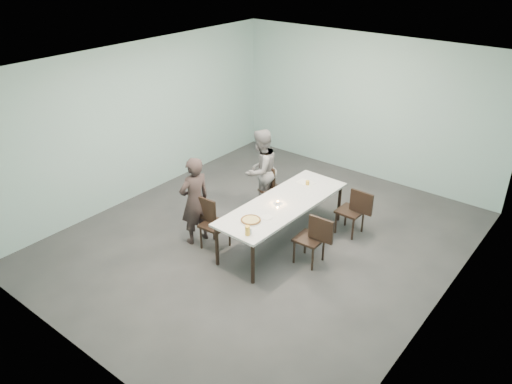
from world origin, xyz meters
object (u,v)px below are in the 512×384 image
Objects in this scene: chair_near_left at (211,220)px; diner_far at (261,170)px; amber_tumbler at (307,183)px; chair_far_left at (271,186)px; chair_near_right at (314,237)px; water_tumbler at (249,231)px; diner_near at (195,201)px; side_plate at (267,217)px; beer_glass at (248,231)px; chair_far_right at (355,209)px; tealight at (278,203)px; table at (283,205)px; pizza at (251,220)px.

chair_near_left is 1.59m from diner_far.
chair_far_left is at bearing -177.47° from amber_tumbler.
chair_near_right is 1.10m from water_tumbler.
amber_tumbler is at bearing 158.84° from diner_near.
diner_far is 1.67m from side_plate.
beer_glass reaches higher than amber_tumbler.
chair_near_right is 1.19m from chair_far_right.
side_plate is at bearing 23.58° from chair_near_right.
tealight is at bearing 138.10° from diner_near.
side_plate is 0.49m from tealight.
tealight reaches higher than table.
beer_glass reaches higher than tealight.
pizza is at bearing 122.05° from beer_glass.
chair_far_left is at bearing 132.33° from tealight.
chair_far_right reaches higher than water_tumbler.
diner_near is 1.37m from tealight.
diner_far is 2.15m from water_tumbler.
amber_tumbler is (1.12, 1.70, 0.02)m from diner_near.
amber_tumbler is at bearing 60.47° from chair_near_left.
beer_glass is 2.68× the size of tealight.
water_tumbler is at bearing 52.81° from chair_near_right.
diner_far reaches higher than tealight.
chair_far_left reaches higher than table.
chair_near_left is 1.62m from chair_far_left.
beer_glass is at bearing -83.71° from amber_tumbler.
chair_far_left is at bearing 85.72° from chair_near_left.
pizza is at bearing 64.73° from chair_far_right.
diner_near is at bearing 171.49° from water_tumbler.
water_tumbler is (-0.68, -2.05, 0.29)m from chair_far_right.
diner_far is at bearing 131.26° from side_plate.
pizza is 3.78× the size of water_tumbler.
table is 0.83m from chair_near_right.
chair_far_left is at bearing 116.66° from pizza.
water_tumbler reaches higher than table.
chair_far_right is at bearing 43.36° from chair_near_left.
chair_near_left is 9.67× the size of water_tumbler.
chair_near_left is at bearing -136.30° from tealight.
diner_far is at bearing -174.05° from amber_tumbler.
chair_near_right is 0.55× the size of diner_far.
amber_tumbler is at bearing 90.04° from pizza.
chair_far_right is 1.99m from pizza.
chair_far_right reaches higher than amber_tumbler.
water_tumbler is (0.99, -1.86, 0.29)m from chair_far_left.
chair_far_left and chair_near_right have the same top height.
pizza is (-0.04, -0.81, 0.08)m from table.
chair_far_left is at bearing 118.03° from water_tumbler.
chair_near_right is 1.34m from amber_tumbler.
chair_near_right is 5.80× the size of beer_glass.
chair_near_left reaches higher than pizza.
diner_far is at bearing -147.81° from chair_far_left.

